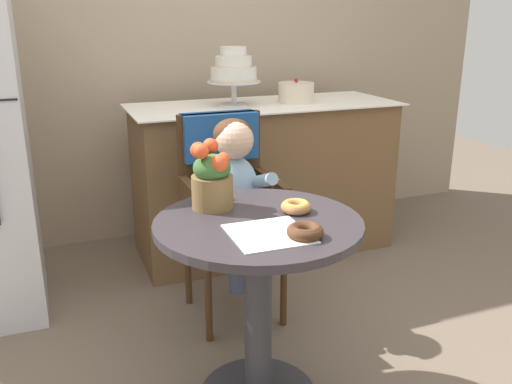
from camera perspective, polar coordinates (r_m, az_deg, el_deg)
back_wall at (r=3.53m, az=-11.31°, el=17.01°), size 4.80×0.10×2.70m
cafe_table at (r=1.95m, az=0.23°, el=-8.76°), size 0.72×0.72×0.72m
wicker_chair at (r=2.57m, az=-3.14°, el=1.00°), size 0.42×0.45×0.95m
seated_child at (r=2.41m, az=-2.00°, el=0.86°), size 0.27×0.32×0.73m
paper_napkin at (r=1.75m, az=1.35°, el=-4.38°), size 0.25×0.25×0.00m
donut_front at (r=1.94m, az=4.20°, el=-1.48°), size 0.11×0.11×0.04m
donut_mid at (r=1.73m, az=5.15°, el=-4.03°), size 0.12×0.12×0.04m
flower_vase at (r=1.96m, az=-4.62°, el=1.50°), size 0.15×0.16×0.25m
display_counter at (r=3.29m, az=0.86°, el=1.49°), size 1.56×0.62×0.90m
tiered_cake_stand at (r=3.11m, az=-2.36°, el=12.57°), size 0.30×0.30×0.32m
round_layer_cake at (r=3.25m, az=4.19°, el=10.31°), size 0.21×0.21×0.14m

